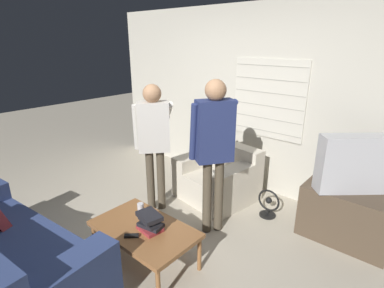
{
  "coord_description": "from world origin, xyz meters",
  "views": [
    {
      "loc": [
        2.12,
        -1.68,
        2.07
      ],
      "look_at": [
        0.1,
        0.67,
        1.0
      ],
      "focal_mm": 28.0,
      "sensor_mm": 36.0,
      "label": 1
    }
  ],
  "objects_px": {
    "armchair_beige": "(219,177)",
    "person_left_standing": "(154,134)",
    "coffee_table": "(144,231)",
    "spare_remote": "(132,236)",
    "floor_fan": "(268,204)",
    "book_stack": "(150,222)",
    "person_right_standing": "(214,140)",
    "soda_can": "(141,209)",
    "tv": "(356,164)"
  },
  "relations": [
    {
      "from": "armchair_beige",
      "to": "person_left_standing",
      "type": "distance_m",
      "value": 1.14
    },
    {
      "from": "armchair_beige",
      "to": "coffee_table",
      "type": "bearing_deg",
      "value": 107.23
    },
    {
      "from": "spare_remote",
      "to": "floor_fan",
      "type": "distance_m",
      "value": 1.79
    },
    {
      "from": "book_stack",
      "to": "floor_fan",
      "type": "distance_m",
      "value": 1.62
    },
    {
      "from": "book_stack",
      "to": "person_right_standing",
      "type": "bearing_deg",
      "value": 83.79
    },
    {
      "from": "book_stack",
      "to": "armchair_beige",
      "type": "bearing_deg",
      "value": 101.49
    },
    {
      "from": "person_right_standing",
      "to": "person_left_standing",
      "type": "bearing_deg",
      "value": 129.85
    },
    {
      "from": "person_right_standing",
      "to": "spare_remote",
      "type": "relative_size",
      "value": 14.22
    },
    {
      "from": "person_left_standing",
      "to": "book_stack",
      "type": "bearing_deg",
      "value": -94.2
    },
    {
      "from": "person_right_standing",
      "to": "book_stack",
      "type": "height_order",
      "value": "person_right_standing"
    },
    {
      "from": "person_left_standing",
      "to": "soda_can",
      "type": "height_order",
      "value": "person_left_standing"
    },
    {
      "from": "armchair_beige",
      "to": "book_stack",
      "type": "xyz_separation_m",
      "value": [
        0.31,
        -1.52,
        0.19
      ]
    },
    {
      "from": "coffee_table",
      "to": "person_right_standing",
      "type": "xyz_separation_m",
      "value": [
        0.16,
        0.86,
        0.73
      ]
    },
    {
      "from": "floor_fan",
      "to": "person_right_standing",
      "type": "bearing_deg",
      "value": -117.81
    },
    {
      "from": "book_stack",
      "to": "coffee_table",
      "type": "bearing_deg",
      "value": -164.89
    },
    {
      "from": "coffee_table",
      "to": "armchair_beige",
      "type": "bearing_deg",
      "value": 98.84
    },
    {
      "from": "tv",
      "to": "armchair_beige",
      "type": "bearing_deg",
      "value": -37.35
    },
    {
      "from": "floor_fan",
      "to": "spare_remote",
      "type": "bearing_deg",
      "value": -106.09
    },
    {
      "from": "person_left_standing",
      "to": "tv",
      "type": "bearing_deg",
      "value": -24.76
    },
    {
      "from": "spare_remote",
      "to": "floor_fan",
      "type": "height_order",
      "value": "spare_remote"
    },
    {
      "from": "floor_fan",
      "to": "person_left_standing",
      "type": "bearing_deg",
      "value": -147.24
    },
    {
      "from": "book_stack",
      "to": "soda_can",
      "type": "relative_size",
      "value": 2.14
    },
    {
      "from": "armchair_beige",
      "to": "soda_can",
      "type": "relative_size",
      "value": 8.2
    },
    {
      "from": "person_right_standing",
      "to": "book_stack",
      "type": "relative_size",
      "value": 6.38
    },
    {
      "from": "soda_can",
      "to": "floor_fan",
      "type": "distance_m",
      "value": 1.61
    },
    {
      "from": "armchair_beige",
      "to": "tv",
      "type": "xyz_separation_m",
      "value": [
        1.6,
        0.14,
        0.6
      ]
    },
    {
      "from": "coffee_table",
      "to": "spare_remote",
      "type": "height_order",
      "value": "spare_remote"
    },
    {
      "from": "person_right_standing",
      "to": "spare_remote",
      "type": "bearing_deg",
      "value": -153.74
    },
    {
      "from": "coffee_table",
      "to": "book_stack",
      "type": "bearing_deg",
      "value": 15.11
    },
    {
      "from": "tv",
      "to": "person_right_standing",
      "type": "relative_size",
      "value": 0.41
    },
    {
      "from": "person_left_standing",
      "to": "floor_fan",
      "type": "distance_m",
      "value": 1.65
    },
    {
      "from": "coffee_table",
      "to": "person_left_standing",
      "type": "height_order",
      "value": "person_left_standing"
    },
    {
      "from": "book_stack",
      "to": "floor_fan",
      "type": "height_order",
      "value": "book_stack"
    },
    {
      "from": "coffee_table",
      "to": "spare_remote",
      "type": "xyz_separation_m",
      "value": [
        0.03,
        -0.17,
        0.05
      ]
    },
    {
      "from": "armchair_beige",
      "to": "person_left_standing",
      "type": "bearing_deg",
      "value": 68.92
    },
    {
      "from": "coffee_table",
      "to": "book_stack",
      "type": "distance_m",
      "value": 0.14
    },
    {
      "from": "person_right_standing",
      "to": "armchair_beige",
      "type": "bearing_deg",
      "value": 64.28
    },
    {
      "from": "coffee_table",
      "to": "floor_fan",
      "type": "xyz_separation_m",
      "value": [
        0.52,
        1.54,
        -0.2
      ]
    },
    {
      "from": "tv",
      "to": "soda_can",
      "type": "xyz_separation_m",
      "value": [
        -1.56,
        -1.55,
        -0.43
      ]
    },
    {
      "from": "tv",
      "to": "person_right_standing",
      "type": "height_order",
      "value": "person_right_standing"
    },
    {
      "from": "armchair_beige",
      "to": "coffee_table",
      "type": "height_order",
      "value": "armchair_beige"
    },
    {
      "from": "tv",
      "to": "person_left_standing",
      "type": "bearing_deg",
      "value": -18.24
    },
    {
      "from": "person_left_standing",
      "to": "soda_can",
      "type": "distance_m",
      "value": 0.97
    },
    {
      "from": "armchair_beige",
      "to": "spare_remote",
      "type": "bearing_deg",
      "value": 107.24
    },
    {
      "from": "soda_can",
      "to": "spare_remote",
      "type": "distance_m",
      "value": 0.38
    },
    {
      "from": "person_left_standing",
      "to": "spare_remote",
      "type": "bearing_deg",
      "value": -102.17
    },
    {
      "from": "soda_can",
      "to": "spare_remote",
      "type": "height_order",
      "value": "soda_can"
    },
    {
      "from": "person_left_standing",
      "to": "floor_fan",
      "type": "bearing_deg",
      "value": -16.1
    },
    {
      "from": "armchair_beige",
      "to": "floor_fan",
      "type": "relative_size",
      "value": 2.9
    },
    {
      "from": "soda_can",
      "to": "floor_fan",
      "type": "height_order",
      "value": "soda_can"
    }
  ]
}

